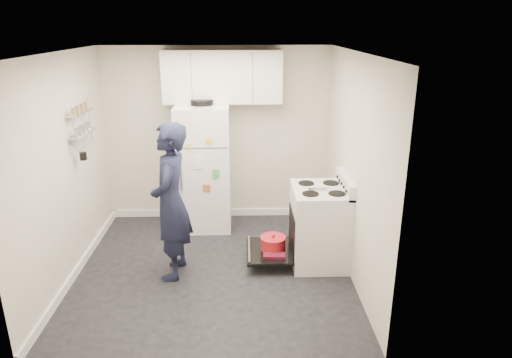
{
  "coord_description": "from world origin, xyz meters",
  "views": [
    {
      "loc": [
        0.37,
        -4.83,
        2.79
      ],
      "look_at": [
        0.52,
        0.23,
        1.05
      ],
      "focal_mm": 32.0,
      "sensor_mm": 36.0,
      "label": 1
    }
  ],
  "objects_px": {
    "open_oven_door": "(271,247)",
    "electric_range": "(318,226)",
    "refrigerator": "(204,167)",
    "person": "(171,202)"
  },
  "relations": [
    {
      "from": "open_oven_door",
      "to": "person",
      "type": "bearing_deg",
      "value": -167.44
    },
    {
      "from": "refrigerator",
      "to": "person",
      "type": "xyz_separation_m",
      "value": [
        -0.27,
        -1.34,
        0.02
      ]
    },
    {
      "from": "open_oven_door",
      "to": "electric_range",
      "type": "bearing_deg",
      "value": -1.26
    },
    {
      "from": "refrigerator",
      "to": "person",
      "type": "distance_m",
      "value": 1.37
    },
    {
      "from": "open_oven_door",
      "to": "refrigerator",
      "type": "xyz_separation_m",
      "value": [
        -0.87,
        1.09,
        0.69
      ]
    },
    {
      "from": "open_oven_door",
      "to": "person",
      "type": "height_order",
      "value": "person"
    },
    {
      "from": "electric_range",
      "to": "refrigerator",
      "type": "distance_m",
      "value": 1.86
    },
    {
      "from": "refrigerator",
      "to": "electric_range",
      "type": "bearing_deg",
      "value": -37.41
    },
    {
      "from": "electric_range",
      "to": "open_oven_door",
      "type": "relative_size",
      "value": 1.56
    },
    {
      "from": "open_oven_door",
      "to": "person",
      "type": "distance_m",
      "value": 1.36
    }
  ]
}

